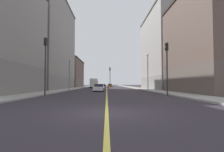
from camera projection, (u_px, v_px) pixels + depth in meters
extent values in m
plane|color=#302931|center=(107.00, 112.00, 8.65)|extent=(400.00, 400.00, 0.00)
cube|color=#9E9B93|center=(134.00, 88.00, 57.85)|extent=(3.22, 168.00, 0.15)
cube|color=#9E9B93|center=(79.00, 88.00, 57.33)|extent=(3.22, 168.00, 0.15)
cube|color=#E5D14C|center=(107.00, 88.00, 57.59)|extent=(0.16, 154.00, 0.01)
cube|color=brown|center=(218.00, 80.00, 25.66)|extent=(10.68, 15.82, 3.89)
cube|color=brown|center=(216.00, 31.00, 25.96)|extent=(10.68, 15.82, 10.26)
cube|color=gray|center=(170.00, 83.00, 44.82)|extent=(10.68, 20.57, 3.13)
cube|color=#9E9993|center=(170.00, 46.00, 45.22)|extent=(10.68, 20.57, 15.75)
cube|color=#474442|center=(169.00, 14.00, 45.56)|extent=(10.98, 20.87, 0.40)
cube|color=slate|center=(44.00, 83.00, 45.30)|extent=(10.68, 25.88, 3.14)
cube|color=gray|center=(45.00, 39.00, 45.79)|extent=(10.68, 25.88, 19.61)
cube|color=#3B3937|center=(45.00, 0.00, 46.21)|extent=(10.98, 26.18, 0.40)
cube|color=brown|center=(67.00, 83.00, 71.15)|extent=(10.68, 21.65, 3.37)
cube|color=brown|center=(67.00, 70.00, 71.37)|extent=(10.68, 21.65, 7.22)
cube|color=#2B221D|center=(67.00, 60.00, 71.54)|extent=(10.98, 21.95, 0.40)
cylinder|color=#2D2D2D|center=(167.00, 73.00, 20.60)|extent=(0.16, 0.16, 5.23)
cube|color=black|center=(167.00, 47.00, 20.73)|extent=(0.28, 0.32, 0.90)
sphere|color=#320404|center=(165.00, 44.00, 20.74)|extent=(0.20, 0.20, 0.20)
sphere|color=orange|center=(165.00, 47.00, 20.73)|extent=(0.20, 0.20, 0.20)
sphere|color=black|center=(165.00, 49.00, 20.72)|extent=(0.20, 0.20, 0.20)
cylinder|color=#2D2D2D|center=(45.00, 71.00, 20.21)|extent=(0.16, 0.16, 5.71)
cube|color=black|center=(46.00, 42.00, 20.35)|extent=(0.28, 0.32, 0.90)
sphere|color=red|center=(44.00, 39.00, 20.35)|extent=(0.20, 0.20, 0.20)
sphere|color=#352204|center=(44.00, 42.00, 20.34)|extent=(0.20, 0.20, 0.20)
sphere|color=black|center=(44.00, 44.00, 20.33)|extent=(0.20, 0.20, 0.20)
cylinder|color=#2D2D2D|center=(110.00, 80.00, 48.67)|extent=(0.16, 0.16, 4.96)
cube|color=black|center=(110.00, 69.00, 48.80)|extent=(0.28, 0.32, 0.90)
sphere|color=#320404|center=(109.00, 68.00, 48.81)|extent=(0.20, 0.20, 0.20)
sphere|color=orange|center=(109.00, 69.00, 48.79)|extent=(0.20, 0.20, 0.20)
sphere|color=black|center=(109.00, 70.00, 48.78)|extent=(0.20, 0.20, 0.20)
cylinder|color=#4C4C51|center=(148.00, 73.00, 34.64)|extent=(0.14, 0.14, 6.70)
sphere|color=#EAEACC|center=(148.00, 55.00, 34.79)|extent=(0.36, 0.36, 0.36)
cylinder|color=#4C4C51|center=(69.00, 75.00, 37.85)|extent=(0.14, 0.14, 6.31)
sphere|color=#EAEACC|center=(69.00, 59.00, 37.99)|extent=(0.36, 0.36, 0.36)
cube|color=#23389E|center=(103.00, 86.00, 75.63)|extent=(1.83, 3.99, 0.62)
cube|color=black|center=(103.00, 84.00, 75.82)|extent=(1.59, 1.85, 0.43)
cylinder|color=black|center=(102.00, 86.00, 76.84)|extent=(0.23, 0.64, 0.64)
cylinder|color=black|center=(105.00, 86.00, 76.87)|extent=(0.23, 0.64, 0.64)
cylinder|color=black|center=(101.00, 86.00, 74.38)|extent=(0.23, 0.64, 0.64)
cylinder|color=black|center=(105.00, 86.00, 74.41)|extent=(0.23, 0.64, 0.64)
cube|color=orange|center=(110.00, 86.00, 73.26)|extent=(1.79, 4.37, 0.62)
cube|color=black|center=(110.00, 84.00, 73.17)|extent=(1.56, 1.85, 0.45)
cylinder|color=black|center=(108.00, 86.00, 74.57)|extent=(0.23, 0.64, 0.64)
cylinder|color=black|center=(112.00, 86.00, 74.63)|extent=(0.23, 0.64, 0.64)
cylinder|color=black|center=(108.00, 86.00, 71.88)|extent=(0.23, 0.64, 0.64)
cylinder|color=black|center=(112.00, 86.00, 71.94)|extent=(0.23, 0.64, 0.64)
cube|color=white|center=(99.00, 88.00, 32.22)|extent=(1.92, 4.29, 0.64)
cube|color=black|center=(99.00, 85.00, 32.44)|extent=(1.61, 2.08, 0.46)
cylinder|color=black|center=(95.00, 89.00, 33.53)|extent=(0.25, 0.65, 0.64)
cylinder|color=black|center=(104.00, 89.00, 33.50)|extent=(0.25, 0.65, 0.64)
cylinder|color=black|center=(94.00, 90.00, 30.92)|extent=(0.25, 0.65, 0.64)
cylinder|color=black|center=(103.00, 90.00, 30.89)|extent=(0.25, 0.65, 0.64)
cube|color=maroon|center=(95.00, 84.00, 60.28)|extent=(2.25, 1.99, 1.92)
cube|color=silver|center=(94.00, 83.00, 56.53)|extent=(2.25, 4.70, 2.50)
cylinder|color=black|center=(92.00, 86.00, 59.86)|extent=(0.30, 0.90, 0.90)
cylinder|color=black|center=(98.00, 86.00, 59.92)|extent=(0.30, 0.90, 0.90)
cylinder|color=black|center=(90.00, 87.00, 55.46)|extent=(0.30, 0.90, 0.90)
cylinder|color=black|center=(97.00, 87.00, 55.52)|extent=(0.30, 0.90, 0.90)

